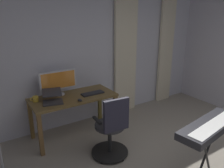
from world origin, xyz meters
TOP-DOWN VIEW (x-y plane):
  - back_room_partition at (0.00, -2.71)m, footprint 4.92×0.10m
  - curtain_left_panel at (-1.66, -2.60)m, footprint 0.39×0.06m
  - curtain_right_panel at (-0.52, -2.60)m, footprint 0.52×0.06m
  - desk at (0.81, -2.23)m, footprint 1.40×0.64m
  - office_chair at (0.61, -1.36)m, footprint 0.56×0.56m
  - computer_monitor at (0.98, -2.44)m, footprint 0.63×0.18m
  - computer_keyboard at (0.49, -2.15)m, footprint 0.39×0.14m
  - laptop at (1.18, -2.18)m, footprint 0.38×0.42m
  - computer_mouse at (0.81, -1.98)m, footprint 0.06×0.10m
  - mug_coffee at (1.40, -2.35)m, footprint 0.13×0.09m
  - piano_keyboard at (-0.17, -0.34)m, footprint 1.09×0.47m

SIDE VIEW (x-z plane):
  - office_chair at x=0.61m, z-range -0.04..0.93m
  - desk at x=0.81m, z-range 0.26..0.99m
  - piano_keyboard at x=-0.17m, z-range 0.33..1.14m
  - computer_keyboard at x=0.49m, z-range 0.72..0.75m
  - computer_mouse at x=0.81m, z-range 0.72..0.76m
  - mug_coffee at x=1.40m, z-range 0.72..0.81m
  - laptop at x=1.18m, z-range 0.69..0.87m
  - computer_monitor at x=0.98m, z-range 0.76..1.17m
  - curtain_left_panel at x=-1.66m, z-range 0.00..2.37m
  - curtain_right_panel at x=-0.52m, z-range 0.00..2.37m
  - back_room_partition at x=0.00m, z-range 0.00..2.62m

